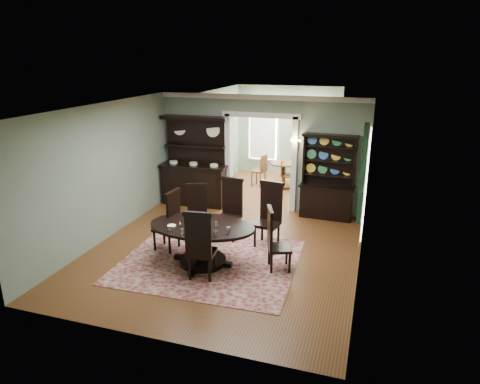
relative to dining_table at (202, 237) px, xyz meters
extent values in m
cube|color=brown|center=(0.21, 0.58, -0.58)|extent=(5.50, 6.00, 0.01)
cube|color=silver|center=(0.21, 0.58, 2.43)|extent=(5.50, 6.00, 0.01)
cube|color=gray|center=(-2.54, 0.58, 0.93)|extent=(0.01, 6.00, 3.00)
cube|color=gray|center=(2.96, 0.58, 0.93)|extent=(0.01, 6.00, 3.00)
cube|color=gray|center=(0.21, -2.42, 0.93)|extent=(5.50, 0.01, 3.00)
cube|color=gray|center=(-1.61, 3.58, 0.93)|extent=(1.85, 0.01, 3.00)
cube|color=gray|center=(2.04, 3.58, 0.93)|extent=(1.85, 0.01, 3.00)
cube|color=gray|center=(0.21, 3.58, 2.18)|extent=(1.80, 0.01, 0.50)
cube|color=silver|center=(0.21, 3.53, 2.37)|extent=(5.50, 0.10, 0.12)
cube|color=brown|center=(0.21, 5.33, -0.58)|extent=(3.50, 3.50, 0.01)
cube|color=silver|center=(0.21, 5.33, 2.43)|extent=(3.50, 3.50, 0.01)
cube|color=gray|center=(-1.54, 5.33, 0.93)|extent=(0.01, 3.50, 3.00)
cube|color=gray|center=(1.96, 5.33, 0.93)|extent=(0.01, 3.50, 3.00)
cube|color=gray|center=(0.21, 7.08, 0.93)|extent=(3.50, 0.01, 3.00)
cube|color=silver|center=(-0.64, 7.03, 0.98)|extent=(1.05, 0.06, 2.20)
cube|color=silver|center=(1.06, 7.03, 0.98)|extent=(1.05, 0.06, 2.20)
cube|color=silver|center=(-0.69, 3.58, 0.68)|extent=(0.14, 0.25, 2.50)
cube|color=silver|center=(1.11, 3.58, 0.68)|extent=(0.14, 0.25, 2.50)
cube|color=silver|center=(0.21, 3.58, 1.93)|extent=(2.08, 0.25, 0.14)
cube|color=white|center=(2.95, 1.18, 1.03)|extent=(0.02, 1.10, 2.00)
cube|color=silver|center=(2.94, 1.18, 1.03)|extent=(0.01, 1.22, 2.12)
cube|color=black|center=(2.86, 1.86, 1.03)|extent=(0.10, 0.35, 2.10)
cube|color=#AC732E|center=(1.16, 3.50, 1.28)|extent=(0.08, 0.05, 0.18)
sphere|color=#FFD88C|center=(1.06, 3.35, 1.36)|extent=(0.07, 0.07, 0.07)
sphere|color=#FFD88C|center=(1.26, 3.35, 1.36)|extent=(0.07, 0.07, 0.07)
cube|color=maroon|center=(0.10, 0.12, -0.57)|extent=(3.52, 3.05, 0.01)
ellipsoid|color=black|center=(0.00, 0.00, 0.22)|extent=(2.15, 1.41, 0.05)
cylinder|color=black|center=(0.00, 0.00, 0.18)|extent=(2.02, 2.02, 0.03)
cylinder|color=black|center=(0.00, 0.00, -0.16)|extent=(0.26, 0.26, 0.73)
cylinder|color=black|center=(0.00, 0.00, -0.52)|extent=(0.92, 0.92, 0.11)
cylinder|color=white|center=(0.07, -0.10, 0.27)|extent=(0.26, 0.26, 0.05)
cube|color=black|center=(-0.57, 1.08, -0.13)|extent=(0.56, 0.55, 0.06)
cube|color=black|center=(-0.64, 1.26, 0.25)|extent=(0.43, 0.21, 0.75)
cube|color=black|center=(-0.64, 1.26, 0.63)|extent=(0.47, 0.24, 0.08)
cylinder|color=black|center=(-0.67, 0.86, -0.35)|extent=(0.05, 0.05, 0.44)
cylinder|color=black|center=(-0.34, 0.98, -0.35)|extent=(0.05, 0.05, 0.44)
cylinder|color=black|center=(-0.79, 1.18, -0.35)|extent=(0.05, 0.05, 0.44)
cylinder|color=black|center=(-0.47, 1.30, -0.35)|extent=(0.05, 0.05, 0.44)
cube|color=black|center=(0.09, 1.32, -0.09)|extent=(0.53, 0.51, 0.06)
cube|color=black|center=(0.11, 1.53, 0.34)|extent=(0.49, 0.10, 0.83)
cube|color=black|center=(0.11, 1.53, 0.76)|extent=(0.53, 0.12, 0.08)
cylinder|color=black|center=(-0.12, 1.15, -0.33)|extent=(0.05, 0.05, 0.49)
cylinder|color=black|center=(0.26, 1.11, -0.33)|extent=(0.05, 0.05, 0.49)
cylinder|color=black|center=(-0.09, 1.53, -0.33)|extent=(0.05, 0.05, 0.49)
cylinder|color=black|center=(0.29, 1.49, -0.33)|extent=(0.05, 0.05, 0.49)
cube|color=black|center=(1.00, 1.21, -0.08)|extent=(0.56, 0.55, 0.06)
cube|color=black|center=(1.03, 1.42, 0.36)|extent=(0.50, 0.13, 0.84)
cube|color=black|center=(1.03, 1.42, 0.79)|extent=(0.55, 0.16, 0.09)
cylinder|color=black|center=(0.78, 1.04, -0.33)|extent=(0.05, 0.05, 0.50)
cylinder|color=black|center=(1.16, 0.98, -0.33)|extent=(0.05, 0.05, 0.50)
cylinder|color=black|center=(0.84, 1.43, -0.33)|extent=(0.05, 0.05, 0.50)
cylinder|color=black|center=(1.22, 1.37, -0.33)|extent=(0.05, 0.05, 0.50)
cube|color=black|center=(-0.99, 0.39, -0.10)|extent=(0.49, 0.51, 0.06)
cube|color=black|center=(-0.78, 0.37, 0.30)|extent=(0.09, 0.47, 0.80)
cube|color=black|center=(-0.78, 0.37, 0.71)|extent=(0.12, 0.52, 0.08)
cylinder|color=black|center=(-1.15, 0.59, -0.34)|extent=(0.05, 0.05, 0.47)
cylinder|color=black|center=(-1.18, 0.22, -0.34)|extent=(0.05, 0.05, 0.47)
cylinder|color=black|center=(-0.79, 0.56, -0.34)|extent=(0.05, 0.05, 0.47)
cylinder|color=black|center=(-0.82, 0.19, -0.34)|extent=(0.05, 0.05, 0.47)
cube|color=black|center=(1.50, 0.24, -0.13)|extent=(0.55, 0.57, 0.06)
cube|color=black|center=(1.32, 0.17, 0.25)|extent=(0.20, 0.43, 0.75)
cube|color=black|center=(1.32, 0.17, 0.64)|extent=(0.24, 0.47, 0.08)
cylinder|color=black|center=(1.72, 0.14, -0.35)|extent=(0.05, 0.05, 0.44)
cylinder|color=black|center=(1.59, 0.46, -0.35)|extent=(0.05, 0.05, 0.44)
cylinder|color=black|center=(1.40, 0.01, -0.35)|extent=(0.05, 0.05, 0.44)
cylinder|color=black|center=(1.27, 0.34, -0.35)|extent=(0.05, 0.05, 0.44)
cube|color=black|center=(0.19, -0.48, -0.09)|extent=(0.53, 0.52, 0.06)
cube|color=black|center=(0.22, -0.69, 0.33)|extent=(0.49, 0.11, 0.82)
cube|color=black|center=(0.22, -0.69, 0.75)|extent=(0.53, 0.13, 0.08)
cylinder|color=black|center=(0.36, -0.27, -0.33)|extent=(0.05, 0.05, 0.48)
cylinder|color=black|center=(-0.02, -0.32, -0.33)|extent=(0.05, 0.05, 0.48)
cylinder|color=black|center=(0.40, -0.65, -0.33)|extent=(0.05, 0.05, 0.48)
cylinder|color=black|center=(0.03, -0.69, -0.33)|extent=(0.05, 0.05, 0.48)
cube|color=black|center=(-1.57, 3.26, -0.03)|extent=(1.74, 0.65, 1.08)
cube|color=black|center=(-1.57, 3.26, 0.53)|extent=(1.85, 0.71, 0.05)
cube|color=black|center=(-1.57, 3.50, 1.17)|extent=(1.73, 0.14, 1.27)
cube|color=black|center=(-1.57, 3.39, 1.04)|extent=(1.68, 0.36, 0.04)
cube|color=black|center=(-1.57, 3.37, 1.80)|extent=(1.84, 0.44, 0.09)
cube|color=black|center=(2.01, 3.31, -0.17)|extent=(1.29, 0.51, 0.82)
cube|color=black|center=(2.01, 3.31, 0.25)|extent=(1.38, 0.56, 0.04)
cube|color=black|center=(2.01, 3.49, 0.87)|extent=(1.27, 0.11, 1.23)
cube|color=black|center=(1.39, 3.40, 0.87)|extent=(0.06, 0.24, 1.27)
cube|color=black|center=(2.62, 3.40, 0.87)|extent=(0.06, 0.24, 1.27)
cube|color=black|center=(2.01, 3.38, 1.51)|extent=(1.37, 0.35, 0.07)
cube|color=black|center=(2.01, 3.40, 0.51)|extent=(1.28, 0.29, 0.03)
cube|color=black|center=(2.01, 3.40, 0.87)|extent=(1.28, 0.29, 0.03)
cube|color=black|center=(2.01, 3.40, 1.24)|extent=(1.28, 0.29, 0.03)
cylinder|color=brown|center=(0.44, 5.52, 0.20)|extent=(0.86, 0.86, 0.04)
cylinder|color=brown|center=(0.44, 5.52, -0.18)|extent=(0.11, 0.11, 0.75)
cylinder|color=brown|center=(0.44, 5.52, -0.54)|extent=(0.47, 0.47, 0.06)
cylinder|color=brown|center=(-0.35, 5.44, -0.09)|extent=(0.43, 0.43, 0.04)
cube|color=brown|center=(-0.17, 5.39, 0.18)|extent=(0.13, 0.38, 0.54)
cylinder|color=brown|center=(-0.46, 5.63, -0.33)|extent=(0.04, 0.04, 0.48)
cylinder|color=brown|center=(-0.54, 5.34, -0.33)|extent=(0.04, 0.04, 0.48)
cylinder|color=brown|center=(-0.17, 5.55, -0.33)|extent=(0.04, 0.04, 0.48)
cylinder|color=brown|center=(-0.25, 5.26, -0.33)|extent=(0.04, 0.04, 0.48)
cylinder|color=brown|center=(0.58, 5.34, -0.14)|extent=(0.39, 0.39, 0.04)
cube|color=brown|center=(0.41, 5.32, 0.11)|extent=(0.08, 0.35, 0.49)
cylinder|color=brown|center=(0.74, 5.23, -0.35)|extent=(0.04, 0.04, 0.44)
cylinder|color=brown|center=(0.70, 5.50, -0.35)|extent=(0.04, 0.04, 0.44)
cylinder|color=brown|center=(0.47, 5.19, -0.35)|extent=(0.04, 0.04, 0.44)
cylinder|color=brown|center=(0.43, 5.46, -0.35)|extent=(0.04, 0.04, 0.44)
camera|label=1|loc=(3.04, -7.08, 3.40)|focal=32.00mm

